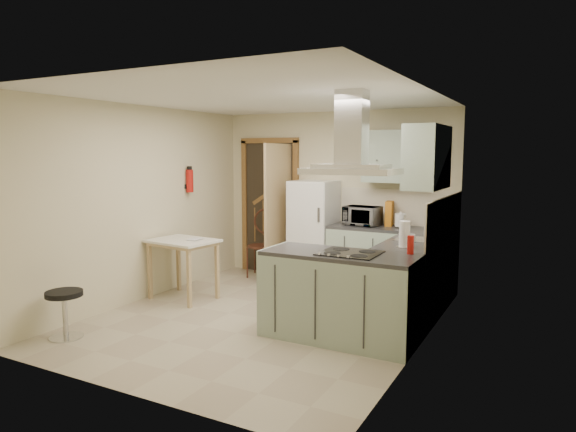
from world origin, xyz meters
The scene contains 28 objects.
floor centered at (0.00, 0.00, 0.00)m, with size 4.20×4.20×0.00m, color tan.
ceiling centered at (0.00, 0.00, 2.50)m, with size 4.20×4.20×0.00m, color silver.
back_wall centered at (0.00, 2.10, 1.25)m, with size 3.60×3.60×0.00m, color beige.
left_wall centered at (-1.80, 0.00, 1.25)m, with size 4.20×4.20×0.00m, color beige.
right_wall centered at (1.80, 0.00, 1.25)m, with size 4.20×4.20×0.00m, color beige.
doorway centered at (-1.10, 2.07, 1.05)m, with size 1.10×0.12×2.10m, color brown.
fridge centered at (-0.20, 1.80, 0.75)m, with size 0.60×0.60×1.50m, color white.
counter_back centered at (0.66, 1.80, 0.45)m, with size 1.08×0.60×0.90m, color #9EB2A0.
counter_right centered at (1.50, 1.12, 0.45)m, with size 0.60×1.95×0.90m, color #9EB2A0.
splashback centered at (0.96, 2.09, 1.15)m, with size 1.68×0.02×0.50m, color beige.
wall_cabinet_back centered at (0.95, 1.93, 1.85)m, with size 0.85×0.35×0.70m, color #9EB2A0.
wall_cabinet_right centered at (1.62, 0.85, 1.85)m, with size 0.35×0.90×0.70m, color #9EB2A0.
peninsula centered at (1.02, -0.18, 0.45)m, with size 1.55×0.65×0.90m, color #9EB2A0.
hob centered at (1.12, -0.18, 0.91)m, with size 0.58×0.50×0.01m, color black.
extractor_hood centered at (1.12, -0.18, 1.72)m, with size 0.90×0.55×0.10m, color silver.
sink centered at (1.50, 0.95, 0.91)m, with size 0.45×0.40×0.01m, color silver.
fire_extinguisher centered at (-1.74, 0.90, 1.50)m, with size 0.10×0.10×0.32m, color #B2140F.
drop_leaf_table centered at (-1.34, 0.23, 0.39)m, with size 0.83×0.63×0.78m, color #D6C084.
bentwood_chair centered at (-1.08, 1.77, 0.47)m, with size 0.42×0.42×0.94m, color #4D3019.
stool centered at (-1.49, -1.48, 0.25)m, with size 0.37×0.37×0.50m, color black.
microwave centered at (0.54, 1.80, 1.03)m, with size 0.48×0.32×0.26m, color black.
kettle centered at (1.08, 1.80, 1.01)m, with size 0.15×0.15×0.21m, color silver.
cereal_box centered at (0.88, 1.94, 1.07)m, with size 0.09×0.23×0.34m, color #BF6C16.
soap_bottle centered at (1.58, 1.22, 1.01)m, with size 0.10×0.10×0.22m, color #B5B5C2.
paper_towel centered at (1.51, 0.41, 1.05)m, with size 0.12×0.12×0.29m, color white.
cup centered at (1.48, 0.78, 0.94)m, with size 0.11×0.11×0.09m, color silver.
red_bottle centered at (1.66, 0.08, 0.99)m, with size 0.06×0.06×0.18m, color red.
book centered at (-1.26, 0.29, 0.83)m, with size 0.14×0.20×0.09m, color maroon.
Camera 1 is at (2.94, -4.91, 1.90)m, focal length 32.00 mm.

